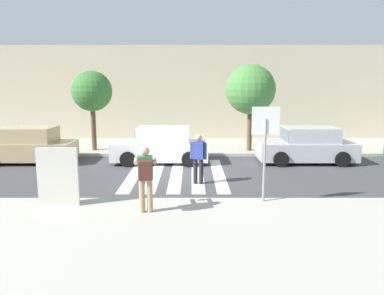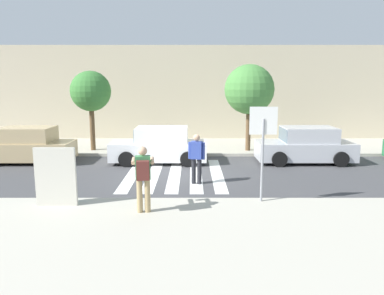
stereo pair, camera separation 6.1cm
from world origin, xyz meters
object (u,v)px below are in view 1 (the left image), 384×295
pedestrian_crossing (198,156)px  street_tree_center (250,90)px  advertising_board (58,177)px  stop_sign (265,133)px  parked_car_white (161,146)px  parked_car_tan (26,146)px  street_tree_west (92,92)px  photographer_with_backpack (145,174)px  parked_car_silver (307,146)px

pedestrian_crossing → street_tree_center: street_tree_center is taller
advertising_board → pedestrian_crossing: bearing=35.0°
stop_sign → advertising_board: (-5.63, -0.37, -1.14)m
street_tree_center → advertising_board: street_tree_center is taller
pedestrian_crossing → parked_car_white: size_ratio=0.42×
parked_car_tan → street_tree_west: size_ratio=1.06×
advertising_board → parked_car_tan: bearing=119.9°
photographer_with_backpack → pedestrian_crossing: (1.40, 3.26, -0.19)m
parked_car_white → stop_sign: bearing=-59.9°
photographer_with_backpack → street_tree_west: 9.88m
parked_car_silver → advertising_board: (-8.60, -6.15, 0.21)m
street_tree_west → street_tree_center: 7.65m
photographer_with_backpack → stop_sign: bearing=16.4°
photographer_with_backpack → street_tree_west: (-3.65, 9.00, 1.83)m
stop_sign → street_tree_center: street_tree_center is taller
street_tree_center → pedestrian_crossing: bearing=-114.7°
stop_sign → street_tree_center: size_ratio=0.64×
pedestrian_crossing → advertising_board: (-3.84, -2.69, -0.03)m
pedestrian_crossing → parked_car_tan: bearing=154.9°
pedestrian_crossing → street_tree_center: size_ratio=0.41×
parked_car_silver → parked_car_tan: bearing=180.0°
street_tree_west → parked_car_white: bearing=-33.1°
pedestrian_crossing → stop_sign: bearing=-52.2°
photographer_with_backpack → parked_car_silver: size_ratio=0.42×
stop_sign → street_tree_center: bearing=84.3°
parked_car_white → street_tree_west: street_tree_west is taller
stop_sign → street_tree_west: 10.62m
photographer_with_backpack → parked_car_tan: size_ratio=0.42×
photographer_with_backpack → parked_car_white: (-0.16, 6.72, -0.44)m
stop_sign → parked_car_silver: size_ratio=0.65×
pedestrian_crossing → street_tree_west: size_ratio=0.45×
parked_car_tan → advertising_board: bearing=-60.1°
pedestrian_crossing → advertising_board: advertising_board is taller
parked_car_silver → advertising_board: size_ratio=2.56×
parked_car_white → pedestrian_crossing: bearing=-65.8°
parked_car_tan → street_tree_west: 3.97m
street_tree_west → advertising_board: street_tree_west is taller
street_tree_center → parked_car_silver: bearing=-45.2°
stop_sign → parked_car_silver: 6.64m
advertising_board → stop_sign: bearing=3.8°
parked_car_tan → parked_car_silver: same height
parked_car_silver → advertising_board: advertising_board is taller
stop_sign → parked_car_silver: stop_sign is taller
street_tree_west → pedestrian_crossing: bearing=-48.7°
stop_sign → pedestrian_crossing: (-1.80, 2.32, -1.11)m
parked_car_white → street_tree_center: (4.15, 2.19, 2.37)m
parked_car_white → photographer_with_backpack: bearing=-88.7°
street_tree_west → street_tree_center: size_ratio=0.93×
stop_sign → parked_car_white: 6.82m
pedestrian_crossing → parked_car_silver: bearing=36.0°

